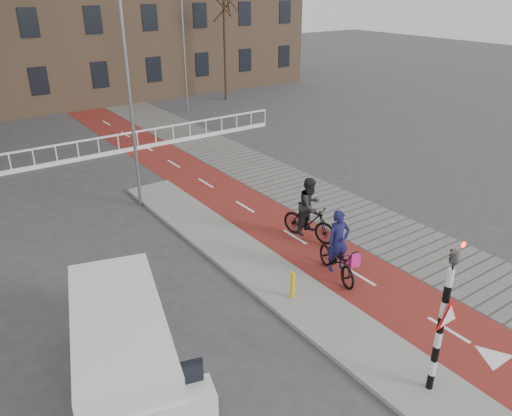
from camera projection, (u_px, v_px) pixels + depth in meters
ground at (376, 331)px, 12.27m from camera, size 120.00×120.00×0.00m
bike_lane at (218, 190)px, 20.49m from camera, size 2.50×60.00×0.01m
sidewalk at (272, 176)px, 21.96m from camera, size 3.00×60.00×0.01m
curb_island at (259, 268)px, 14.86m from camera, size 1.80×16.00×0.12m
traffic_signal at (444, 315)px, 9.63m from camera, size 0.80×0.80×3.68m
bollard at (293, 285)px, 13.24m from camera, size 0.12×0.12×0.77m
cyclist_near at (337, 255)px, 14.26m from camera, size 1.20×2.12×2.08m
cyclist_far at (309, 214)px, 16.30m from camera, size 1.10×2.11×2.15m
van at (122, 349)px, 10.20m from camera, size 2.87×4.72×1.90m
railing at (11, 167)px, 22.17m from camera, size 28.00×0.10×0.99m
tree_right at (225, 45)px, 34.66m from camera, size 0.22×0.22×7.55m
streetlight_near at (129, 94)px, 17.40m from camera, size 0.12×0.12×8.52m
streetlight_right at (184, 51)px, 31.33m from camera, size 0.12×0.12×7.65m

